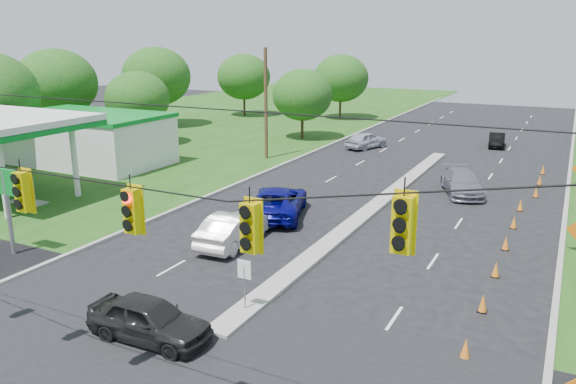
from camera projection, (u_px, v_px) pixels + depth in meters
The scene contains 29 objects.
grass_left at pixel (19, 161), 45.70m from camera, with size 40.00×160.00×0.06m, color #1E4714.
curb_left at pixel (292, 162), 45.57m from camera, with size 0.25×110.00×0.16m, color gray.
curb_right at pixel (568, 191), 36.72m from camera, with size 0.25×110.00×0.16m, color gray.
median at pixel (376, 207), 33.41m from camera, with size 1.00×34.00×0.18m, color gray.
median_sign at pixel (244, 276), 20.14m from camera, with size 0.55×0.06×2.05m.
signal_span at pixel (85, 246), 13.22m from camera, with size 25.60×0.32×9.00m.
utility_pole_far_left at pixel (266, 105), 45.43m from camera, with size 0.28×0.28×9.00m, color #422D1C.
gas_station at pixel (75, 136), 42.44m from camera, with size 18.40×19.70×5.20m.
cone_1 at pixel (465, 349), 17.48m from camera, with size 0.32×0.32×0.70m, color orange.
cone_2 at pixel (483, 303), 20.49m from camera, with size 0.32×0.32×0.70m, color orange.
cone_3 at pixel (496, 269), 23.50m from camera, with size 0.32×0.32×0.70m, color orange.
cone_4 at pixel (506, 243), 26.50m from camera, with size 0.32×0.32×0.70m, color orange.
cone_5 at pixel (514, 222), 29.51m from camera, with size 0.32×0.32×0.70m, color orange.
cone_6 at pixel (520, 205), 32.52m from camera, with size 0.32×0.32×0.70m, color orange.
cone_7 at pixel (536, 192), 35.26m from camera, with size 0.32×0.32×0.70m, color orange.
cone_8 at pixel (540, 180), 38.27m from camera, with size 0.32×0.32×0.70m, color orange.
cone_9 at pixel (543, 170), 41.27m from camera, with size 0.32×0.32×0.70m, color orange.
tree_2 at pixel (137, 99), 51.39m from camera, with size 5.88×5.88×6.86m.
tree_3 at pixel (157, 76), 62.27m from camera, with size 7.56×7.56×8.82m.
tree_4 at pixel (244, 77), 70.99m from camera, with size 6.72×6.72×7.84m.
tree_5 at pixel (302, 95), 54.72m from camera, with size 5.88×5.88×6.86m.
tree_6 at pixel (341, 78), 68.31m from camera, with size 6.72×6.72×7.84m.
tree_14 at pixel (56, 83), 52.84m from camera, with size 7.56×7.56×8.82m.
black_sedan at pixel (149, 319), 18.51m from camera, with size 1.75×4.34×1.48m, color black.
white_sedan at pixel (233, 229), 27.11m from camera, with size 1.70×4.89×1.61m, color silver.
blue_pickup at pixel (278, 202), 31.47m from camera, with size 2.79×6.06×1.68m, color #070770.
silver_car_far at pixel (462, 182), 35.98m from camera, with size 2.13×5.24×1.52m, color slate.
silver_car_oncoming at pixel (366, 140), 50.90m from camera, with size 1.80×4.46×1.52m, color #AFB0C0.
dark_car_receding at pixel (497, 140), 51.65m from camera, with size 1.36×3.89×1.28m, color black.
Camera 1 is at (9.86, -9.88, 9.70)m, focal length 35.00 mm.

